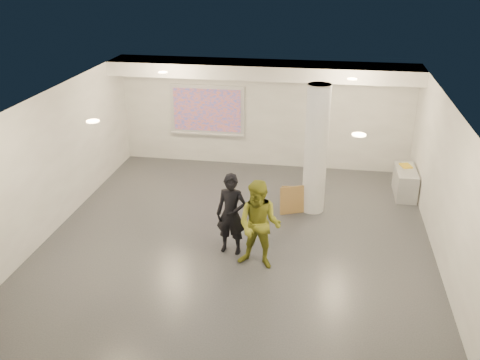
% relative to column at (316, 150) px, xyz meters
% --- Properties ---
extents(floor, '(8.00, 9.00, 0.01)m').
position_rel_column_xyz_m(floor, '(-1.50, -1.80, -1.50)').
color(floor, '#35383C').
rests_on(floor, ground).
extents(ceiling, '(8.00, 9.00, 0.01)m').
position_rel_column_xyz_m(ceiling, '(-1.50, -1.80, 1.50)').
color(ceiling, silver).
rests_on(ceiling, floor).
extents(wall_back, '(8.00, 0.01, 3.00)m').
position_rel_column_xyz_m(wall_back, '(-1.50, 2.70, 0.00)').
color(wall_back, silver).
rests_on(wall_back, floor).
extents(wall_front, '(8.00, 0.01, 3.00)m').
position_rel_column_xyz_m(wall_front, '(-1.50, -6.30, 0.00)').
color(wall_front, silver).
rests_on(wall_front, floor).
extents(wall_left, '(0.01, 9.00, 3.00)m').
position_rel_column_xyz_m(wall_left, '(-5.50, -1.80, 0.00)').
color(wall_left, silver).
rests_on(wall_left, floor).
extents(wall_right, '(0.01, 9.00, 3.00)m').
position_rel_column_xyz_m(wall_right, '(2.50, -1.80, 0.00)').
color(wall_right, silver).
rests_on(wall_right, floor).
extents(soffit_band, '(8.00, 1.10, 0.36)m').
position_rel_column_xyz_m(soffit_band, '(-1.50, 2.15, 1.32)').
color(soffit_band, white).
rests_on(soffit_band, ceiling).
extents(downlight_nw, '(0.22, 0.22, 0.02)m').
position_rel_column_xyz_m(downlight_nw, '(-3.70, 0.70, 1.48)').
color(downlight_nw, '#FFD296').
rests_on(downlight_nw, ceiling).
extents(downlight_ne, '(0.22, 0.22, 0.02)m').
position_rel_column_xyz_m(downlight_ne, '(0.70, 0.70, 1.48)').
color(downlight_ne, '#FFD296').
rests_on(downlight_ne, ceiling).
extents(downlight_sw, '(0.22, 0.22, 0.02)m').
position_rel_column_xyz_m(downlight_sw, '(-3.70, -3.30, 1.48)').
color(downlight_sw, '#FFD296').
rests_on(downlight_sw, ceiling).
extents(downlight_se, '(0.22, 0.22, 0.02)m').
position_rel_column_xyz_m(downlight_se, '(0.70, -3.30, 1.48)').
color(downlight_se, '#FFD296').
rests_on(downlight_se, ceiling).
extents(column, '(0.52, 0.52, 3.00)m').
position_rel_column_xyz_m(column, '(0.00, 0.00, 0.00)').
color(column, silver).
rests_on(column, floor).
extents(projection_screen, '(2.10, 0.13, 1.42)m').
position_rel_column_xyz_m(projection_screen, '(-3.10, 2.65, 0.03)').
color(projection_screen, silver).
rests_on(projection_screen, wall_back).
extents(credenza, '(0.49, 1.17, 0.68)m').
position_rel_column_xyz_m(credenza, '(2.22, 1.21, -1.16)').
color(credenza, '#9A9D9F').
rests_on(credenza, floor).
extents(papers_stack, '(0.30, 0.37, 0.02)m').
position_rel_column_xyz_m(papers_stack, '(2.27, 1.51, -0.81)').
color(papers_stack, silver).
rests_on(papers_stack, credenza).
extents(postit_pad, '(0.32, 0.38, 0.03)m').
position_rel_column_xyz_m(postit_pad, '(2.22, 1.44, -0.80)').
color(postit_pad, yellow).
rests_on(postit_pad, credenza).
extents(cardboard_back, '(0.59, 0.34, 0.66)m').
position_rel_column_xyz_m(cardboard_back, '(-0.46, -0.24, -1.17)').
color(cardboard_back, olive).
rests_on(cardboard_back, floor).
extents(cardboard_front, '(0.55, 0.27, 0.57)m').
position_rel_column_xyz_m(cardboard_front, '(-0.47, -0.06, -1.22)').
color(cardboard_front, olive).
rests_on(cardboard_front, floor).
extents(woman, '(0.66, 0.47, 1.68)m').
position_rel_column_xyz_m(woman, '(-1.55, -2.17, -0.66)').
color(woman, black).
rests_on(woman, floor).
extents(man, '(0.96, 0.81, 1.77)m').
position_rel_column_xyz_m(man, '(-0.93, -2.62, -0.62)').
color(man, olive).
rests_on(man, floor).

